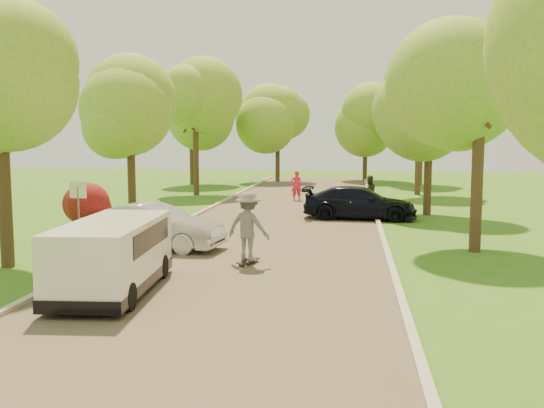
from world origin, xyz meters
The scene contains 23 objects.
ground centered at (0.00, 0.00, 0.00)m, with size 100.00×100.00×0.00m, color #316E1A.
road centered at (0.00, 8.00, 0.01)m, with size 8.00×60.00×0.01m, color #4C4438.
curb_left centered at (-4.05, 8.00, 0.06)m, with size 0.18×60.00×0.12m, color #B2AD9E.
curb_right centered at (4.05, 8.00, 0.06)m, with size 0.18×60.00×0.12m, color #B2AD9E.
street_sign centered at (-5.80, 4.00, 1.56)m, with size 0.55×0.06×2.17m.
red_shrub centered at (-6.30, 5.50, 1.10)m, with size 1.70×1.70×1.95m.
tree_l_mida centered at (-6.30, 1.00, 5.17)m, with size 4.71×4.60×7.39m.
tree_l_midb centered at (-6.81, 12.00, 4.59)m, with size 4.30×4.20×6.62m.
tree_l_far centered at (-6.39, 22.00, 5.47)m, with size 4.92×4.80×7.79m.
tree_r_mida centered at (7.02, 5.00, 5.54)m, with size 5.13×5.00×7.95m.
tree_r_midb centered at (6.60, 14.00, 4.88)m, with size 4.51×4.40×7.01m.
tree_r_far centered at (7.23, 24.00, 5.83)m, with size 5.33×5.20×8.34m.
tree_bg_a centered at (-8.78, 30.00, 5.31)m, with size 5.12×5.00×7.72m.
tree_bg_b centered at (8.22, 32.00, 5.54)m, with size 5.12×5.00×7.95m.
tree_bg_c centered at (-2.79, 34.00, 5.02)m, with size 4.92×4.80×7.33m.
tree_bg_d centered at (4.22, 36.00, 5.31)m, with size 5.12×5.00×7.72m.
minivan centered at (-2.50, -1.26, 0.88)m, with size 2.09×4.61×1.67m.
silver_sedan centered at (-3.30, 4.04, 0.73)m, with size 1.55×4.45×1.46m, color #B6B5BA.
dark_sedan centered at (3.30, 12.16, 0.71)m, with size 2.00×4.93×1.43m, color black.
longboard centered at (0.08, 2.14, 0.11)m, with size 0.57×1.04×0.12m.
skateboarder centered at (0.08, 2.14, 1.10)m, with size 1.26×0.72×1.95m, color slate.
person_striped centered at (-0.15, 19.51, 0.84)m, with size 0.61×0.40×1.69m, color red.
person_olive centered at (3.80, 15.74, 0.84)m, with size 0.82×0.64×1.69m, color #2F3821.
Camera 1 is at (2.94, -14.42, 3.60)m, focal length 40.00 mm.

